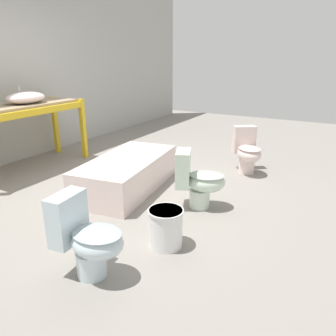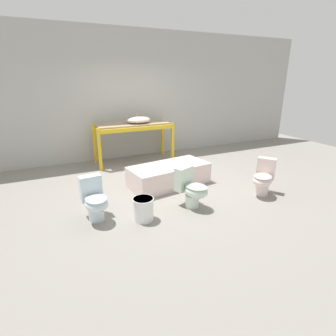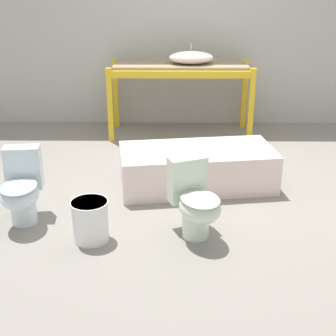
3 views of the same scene
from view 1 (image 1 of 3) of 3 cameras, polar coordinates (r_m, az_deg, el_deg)
ground_plane at (r=4.37m, az=-8.80°, el=-3.16°), size 12.00×12.00×0.00m
shelving_rack at (r=5.19m, az=-24.51°, el=8.32°), size 1.91×0.72×0.97m
sink_basin at (r=5.24m, az=-23.54°, el=11.17°), size 0.59×0.42×0.25m
bathtub_main at (r=4.21m, az=-7.08°, el=-0.51°), size 1.67×0.95×0.41m
toilet_near at (r=2.60m, az=-13.85°, el=-11.80°), size 0.38×0.58×0.65m
toilet_far at (r=4.88m, az=13.63°, el=2.88°), size 0.63×0.58×0.65m
toilet_extra at (r=3.64m, az=5.32°, el=-2.15°), size 0.51×0.63×0.65m
bucket_white at (r=2.96m, az=-0.38°, el=-10.24°), size 0.32×0.32×0.35m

